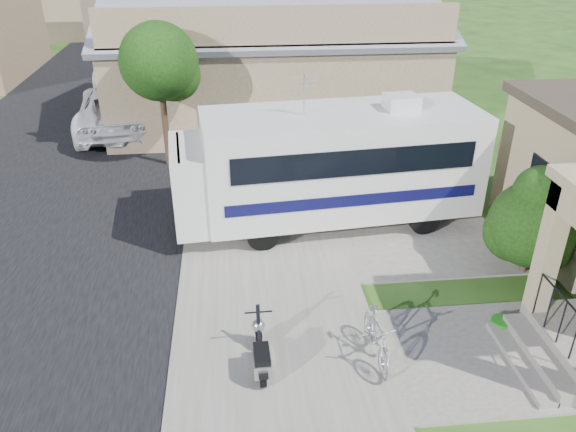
{
  "coord_description": "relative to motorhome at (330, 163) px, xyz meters",
  "views": [
    {
      "loc": [
        -1.63,
        -8.6,
        7.23
      ],
      "look_at": [
        -0.5,
        2.5,
        1.3
      ],
      "focal_mm": 35.0,
      "sensor_mm": 36.0,
      "label": 1
    }
  ],
  "objects": [
    {
      "name": "ground",
      "position": [
        -0.77,
        -4.49,
        -1.7
      ],
      "size": [
        120.0,
        120.0,
        0.0
      ],
      "primitive_type": "plane",
      "color": "#1E3D10"
    },
    {
      "name": "street_slab",
      "position": [
        -8.27,
        5.51,
        -1.69
      ],
      "size": [
        9.0,
        80.0,
        0.02
      ],
      "primitive_type": "cube",
      "color": "black",
      "rests_on": "ground"
    },
    {
      "name": "sidewalk_slab",
      "position": [
        -1.77,
        5.51,
        -1.67
      ],
      "size": [
        4.0,
        80.0,
        0.06
      ],
      "primitive_type": "cube",
      "color": "#625F58",
      "rests_on": "ground"
    },
    {
      "name": "driveway_slab",
      "position": [
        0.73,
        0.01,
        -1.68
      ],
      "size": [
        7.0,
        6.0,
        0.05
      ],
      "primitive_type": "cube",
      "color": "#625F58",
      "rests_on": "ground"
    },
    {
      "name": "walk_slab",
      "position": [
        2.23,
        -5.49,
        -1.68
      ],
      "size": [
        4.0,
        3.0,
        0.05
      ],
      "primitive_type": "cube",
      "color": "#625F58",
      "rests_on": "ground"
    },
    {
      "name": "warehouse",
      "position": [
        -0.77,
        9.48,
        0.28
      ],
      "size": [
        12.5,
        8.4,
        5.04
      ],
      "color": "brown",
      "rests_on": "ground"
    },
    {
      "name": "distant_bldg_near",
      "position": [
        -15.77,
        29.51,
        -0.1
      ],
      "size": [
        8.0,
        7.0,
        3.2
      ],
      "primitive_type": "cube",
      "color": "brown",
      "rests_on": "ground"
    },
    {
      "name": "street_tree_a",
      "position": [
        -4.47,
        4.56,
        1.54
      ],
      "size": [
        2.44,
        2.4,
        4.58
      ],
      "color": "black",
      "rests_on": "ground"
    },
    {
      "name": "street_tree_b",
      "position": [
        -4.47,
        14.56,
        1.69
      ],
      "size": [
        2.44,
        2.4,
        4.73
      ],
      "color": "black",
      "rests_on": "ground"
    },
    {
      "name": "motorhome",
      "position": [
        0.0,
        0.0,
        0.0
      ],
      "size": [
        7.93,
        3.13,
        3.97
      ],
      "rotation": [
        0.0,
        0.0,
        0.09
      ],
      "color": "beige",
      "rests_on": "ground"
    },
    {
      "name": "shrub",
      "position": [
        4.14,
        -2.79,
        -0.36
      ],
      "size": [
        2.14,
        2.04,
        2.62
      ],
      "color": "black",
      "rests_on": "ground"
    },
    {
      "name": "scooter",
      "position": [
        -2.11,
        -5.44,
        -1.28
      ],
      "size": [
        0.5,
        1.42,
        0.94
      ],
      "rotation": [
        0.0,
        0.0,
        0.02
      ],
      "color": "black",
      "rests_on": "ground"
    },
    {
      "name": "bicycle",
      "position": [
        -0.01,
        -5.39,
        -1.22
      ],
      "size": [
        0.51,
        1.63,
        0.97
      ],
      "primitive_type": "imported",
      "rotation": [
        0.0,
        0.0,
        0.03
      ],
      "color": "#9F9EA5",
      "rests_on": "ground"
    },
    {
      "name": "pickup_truck",
      "position": [
        -6.76,
        8.35,
        -0.85
      ],
      "size": [
        3.5,
        6.42,
        1.71
      ],
      "primitive_type": "imported",
      "rotation": [
        0.0,
        0.0,
        3.25
      ],
      "color": "white",
      "rests_on": "ground"
    },
    {
      "name": "van",
      "position": [
        -7.16,
        15.75,
        -0.78
      ],
      "size": [
        3.5,
        6.66,
        1.84
      ],
      "primitive_type": "imported",
      "rotation": [
        0.0,
        0.0,
        -0.15
      ],
      "color": "white",
      "rests_on": "ground"
    },
    {
      "name": "garden_hose",
      "position": [
        2.71,
        -4.75,
        -1.61
      ],
      "size": [
        0.42,
        0.42,
        0.19
      ],
      "primitive_type": "cylinder",
      "color": "#1A7016",
      "rests_on": "ground"
    }
  ]
}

